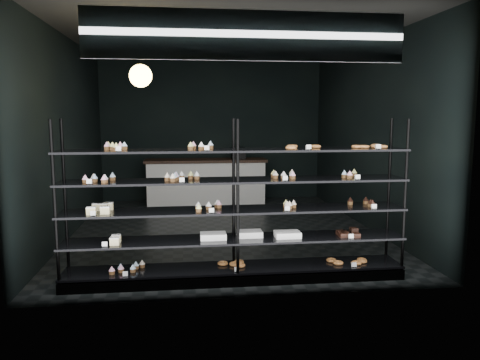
{
  "coord_description": "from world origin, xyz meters",
  "views": [
    {
      "loc": [
        -0.66,
        -7.78,
        1.96
      ],
      "look_at": [
        0.05,
        -1.9,
        1.13
      ],
      "focal_mm": 35.0,
      "sensor_mm": 36.0,
      "label": 1
    }
  ],
  "objects": [
    {
      "name": "signage",
      "position": [
        0.0,
        -2.93,
        2.75
      ],
      "size": [
        3.3,
        0.05,
        0.5
      ],
      "color": "#0C0C3E",
      "rests_on": "room"
    },
    {
      "name": "service_counter",
      "position": [
        -0.17,
        2.5,
        0.5
      ],
      "size": [
        2.66,
        0.65,
        1.23
      ],
      "color": "silver",
      "rests_on": "room"
    },
    {
      "name": "room",
      "position": [
        0.0,
        0.0,
        1.6
      ],
      "size": [
        5.01,
        6.01,
        3.2
      ],
      "color": "black",
      "rests_on": "ground"
    },
    {
      "name": "display_shelf",
      "position": [
        -0.09,
        -2.45,
        0.63
      ],
      "size": [
        4.0,
        0.5,
        1.91
      ],
      "color": "black",
      "rests_on": "room"
    },
    {
      "name": "pendant_lamp",
      "position": [
        -1.2,
        -1.53,
        2.45
      ],
      "size": [
        0.29,
        0.29,
        0.88
      ],
      "color": "black",
      "rests_on": "room"
    }
  ]
}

